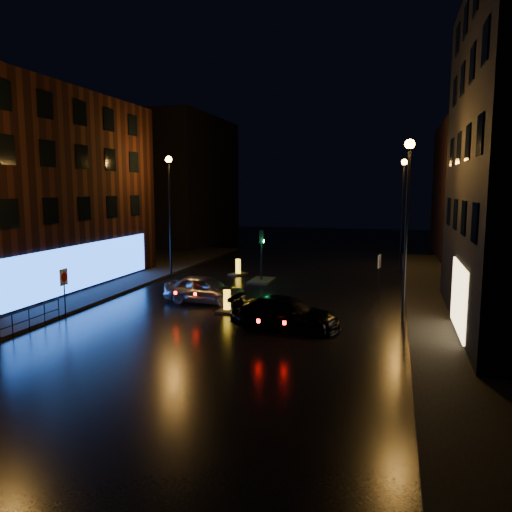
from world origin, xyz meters
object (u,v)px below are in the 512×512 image
object	(u,v)px
bollard_near	(227,307)
bollard_far	(238,271)
traffic_signal	(262,274)
silver_hatchback	(205,289)
dark_sedan	(285,313)
road_sign_left	(64,281)
road_sign_right	(379,265)

from	to	relation	value
bollard_near	bollard_far	world-z (taller)	bollard_far
traffic_signal	bollard_near	bearing A→B (deg)	-86.98
traffic_signal	bollard_far	bearing A→B (deg)	139.14
bollard_near	traffic_signal	bearing A→B (deg)	97.68
bollard_far	silver_hatchback	bearing A→B (deg)	-59.02
traffic_signal	silver_hatchback	world-z (taller)	traffic_signal
traffic_signal	dark_sedan	distance (m)	11.47
silver_hatchback	road_sign_left	distance (m)	7.20
road_sign_right	road_sign_left	bearing A→B (deg)	44.82
dark_sedan	road_sign_right	bearing A→B (deg)	-20.45
traffic_signal	silver_hatchback	size ratio (longest dim) A/B	0.78
bollard_far	road_sign_left	world-z (taller)	road_sign_left
bollard_near	road_sign_left	bearing A→B (deg)	-151.25
bollard_near	road_sign_left	distance (m)	7.97
dark_sedan	bollard_far	size ratio (longest dim) A/B	3.15
silver_hatchback	bollard_far	size ratio (longest dim) A/B	2.85
road_sign_left	road_sign_right	size ratio (longest dim) A/B	1.00
traffic_signal	bollard_far	xyz separation A→B (m)	(-2.27, 1.96, -0.25)
bollard_far	bollard_near	bearing A→B (deg)	-50.46
silver_hatchback	bollard_near	bearing A→B (deg)	-126.23
dark_sedan	bollard_far	xyz separation A→B (m)	(-6.23, 12.72, -0.46)
dark_sedan	road_sign_left	xyz separation A→B (m)	(-10.66, -0.88, 1.06)
silver_hatchback	road_sign_left	xyz separation A→B (m)	(-5.37, -4.68, 1.02)
bollard_near	road_sign_right	bearing A→B (deg)	45.01
dark_sedan	road_sign_left	distance (m)	10.75
dark_sedan	road_sign_right	xyz separation A→B (m)	(3.73, 8.47, 1.07)
traffic_signal	road_sign_left	bearing A→B (deg)	-119.91
bollard_near	road_sign_right	world-z (taller)	road_sign_right
silver_hatchback	bollard_far	xyz separation A→B (m)	(-0.95, 8.93, -0.50)
silver_hatchback	bollard_far	bearing A→B (deg)	9.85
road_sign_left	road_sign_right	bearing A→B (deg)	29.24
dark_sedan	road_sign_right	size ratio (longest dim) A/B	2.06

